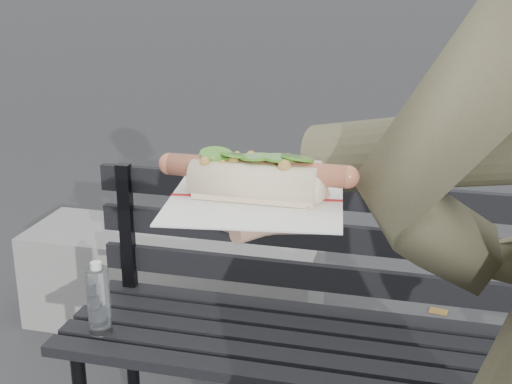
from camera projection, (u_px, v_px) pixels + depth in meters
park_bench at (329, 316)px, 1.98m from camera, size 1.50×0.44×0.88m
concrete_block at (173, 280)px, 2.94m from camera, size 1.20×0.40×0.40m
held_hotdog at (450, 157)px, 0.80m from camera, size 0.64×0.33×0.20m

